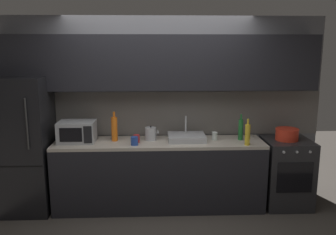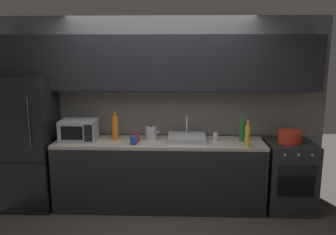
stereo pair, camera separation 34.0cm
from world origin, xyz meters
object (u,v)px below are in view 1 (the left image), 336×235
at_px(microwave, 77,132).
at_px(cooking_pot, 287,134).
at_px(refrigerator, 24,145).
at_px(mug_clear, 215,136).
at_px(oven_range, 286,173).
at_px(wine_bottle_yellow, 248,134).
at_px(wine_bottle_orange, 114,129).
at_px(mug_red, 137,139).
at_px(wine_bottle_green, 241,129).
at_px(mug_blue, 134,141).
at_px(kettle, 151,134).

bearing_deg(microwave, cooking_pot, -0.39).
xyz_separation_m(microwave, cooking_pot, (2.72, -0.02, -0.06)).
relative_size(refrigerator, mug_clear, 16.66).
height_order(oven_range, wine_bottle_yellow, wine_bottle_yellow).
distance_m(wine_bottle_orange, wine_bottle_yellow, 1.69).
bearing_deg(cooking_pot, mug_red, -178.98).
relative_size(mug_clear, cooking_pot, 0.35).
bearing_deg(wine_bottle_green, cooking_pot, -3.43).
height_order(wine_bottle_orange, wine_bottle_yellow, wine_bottle_orange).
height_order(microwave, mug_blue, microwave).
distance_m(microwave, wine_bottle_green, 2.12).
xyz_separation_m(mug_red, mug_blue, (-0.02, -0.13, 0.00)).
bearing_deg(refrigerator, cooking_pot, 0.00).
xyz_separation_m(refrigerator, oven_range, (3.42, -0.00, -0.42)).
bearing_deg(cooking_pot, microwave, 179.61).
bearing_deg(mug_clear, oven_range, -2.60).
distance_m(mug_clear, mug_red, 1.02).
distance_m(mug_red, mug_blue, 0.13).
relative_size(oven_range, kettle, 4.63).
relative_size(mug_clear, mug_red, 1.05).
distance_m(kettle, mug_clear, 0.84).
bearing_deg(mug_clear, refrigerator, -179.01).
xyz_separation_m(oven_range, kettle, (-1.80, 0.07, 0.54)).
xyz_separation_m(wine_bottle_green, cooking_pot, (0.60, -0.04, -0.06)).
relative_size(microwave, wine_bottle_orange, 1.20).
bearing_deg(cooking_pot, refrigerator, -180.00).
relative_size(oven_range, microwave, 1.96).
xyz_separation_m(refrigerator, mug_clear, (2.46, 0.04, 0.08)).
distance_m(mug_red, cooking_pot, 1.96).
relative_size(refrigerator, oven_range, 1.94).
xyz_separation_m(wine_bottle_green, mug_clear, (-0.34, 0.01, -0.09)).
bearing_deg(oven_range, wine_bottle_yellow, -159.87).
height_order(microwave, cooking_pot, microwave).
height_order(refrigerator, wine_bottle_orange, refrigerator).
height_order(kettle, mug_blue, kettle).
height_order(kettle, wine_bottle_orange, wine_bottle_orange).
height_order(wine_bottle_orange, mug_blue, wine_bottle_orange).
bearing_deg(mug_blue, mug_red, 81.29).
distance_m(mug_blue, cooking_pot, 1.99).
bearing_deg(mug_red, refrigerator, 178.61).
xyz_separation_m(mug_clear, mug_red, (-1.02, -0.08, -0.00)).
bearing_deg(mug_red, wine_bottle_orange, 163.47).
height_order(mug_clear, cooking_pot, cooking_pot).
bearing_deg(wine_bottle_orange, refrigerator, -177.49).
height_order(refrigerator, wine_bottle_green, refrigerator).
bearing_deg(oven_range, mug_clear, 177.40).
relative_size(kettle, mug_blue, 1.82).
relative_size(oven_range, mug_red, 9.03).
bearing_deg(refrigerator, wine_bottle_green, 0.74).
distance_m(wine_bottle_orange, mug_blue, 0.36).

